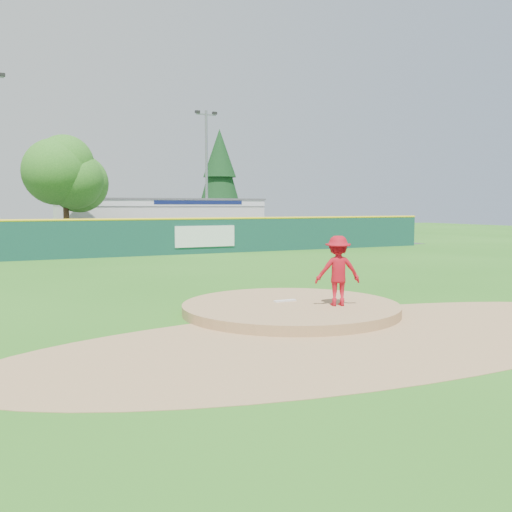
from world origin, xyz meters
name	(u,v)px	position (x,y,z in m)	size (l,w,h in m)	color
ground	(291,313)	(0.00, 0.00, 0.00)	(120.00, 120.00, 0.00)	#286B19
pitchers_mound	(291,313)	(0.00, 0.00, 0.00)	(5.50, 5.50, 0.50)	#9E774C
pitching_rubber	(285,301)	(0.00, 0.30, 0.27)	(0.60, 0.15, 0.04)	white
infield_dirt_arc	(362,337)	(0.00, -3.00, 0.01)	(15.40, 15.40, 0.01)	#9E774C
parking_lot	(94,246)	(0.00, 27.00, 0.01)	(44.00, 16.00, 0.02)	#38383A
pitcher	(338,271)	(0.89, -0.78, 1.12)	(1.12, 0.64, 1.73)	#A50E1B
van	(126,238)	(1.76, 25.11, 0.62)	(2.00, 4.33, 1.20)	silver
pool_building_grp	(158,219)	(6.00, 31.99, 1.66)	(15.20, 8.20, 3.31)	silver
fence_banners	(90,239)	(-1.84, 17.92, 1.00)	(16.46, 0.04, 1.20)	#590D0C
outfield_fence	(124,237)	(0.00, 18.00, 1.09)	(40.00, 0.14, 2.07)	#144138
deciduous_tree	(65,177)	(-2.00, 25.00, 4.55)	(5.60, 5.60, 7.36)	#382314
conifer_tree	(220,175)	(13.00, 36.00, 5.54)	(4.40, 4.40, 9.50)	#382314
light_pole_right	(206,169)	(9.00, 29.00, 5.54)	(1.75, 0.25, 10.00)	gray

